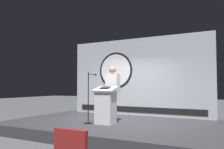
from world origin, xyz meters
TOP-DOWN VIEW (x-y plane):
  - ground_plane at (0.00, 0.00)m, footprint 40.00×40.00m
  - stage_platform at (0.00, 0.00)m, footprint 6.40×4.00m
  - banner_display at (-0.03, 1.85)m, footprint 5.45×0.12m
  - podium at (-0.07, -0.44)m, footprint 0.64×0.50m
  - speaker_person at (-0.09, 0.04)m, footprint 0.40×0.26m
  - microphone_stand at (-0.57, -0.54)m, footprint 0.24×0.56m

SIDE VIEW (x-z plane):
  - ground_plane at x=0.00m, z-range 0.00..0.00m
  - stage_platform at x=0.00m, z-range 0.00..0.30m
  - podium at x=-0.07m, z-range 0.28..1.37m
  - microphone_stand at x=-0.57m, z-range 0.08..1.57m
  - speaker_person at x=-0.09m, z-range 0.32..2.00m
  - banner_display at x=-0.03m, z-range 0.30..3.17m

